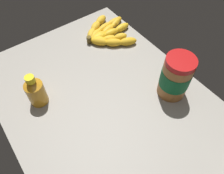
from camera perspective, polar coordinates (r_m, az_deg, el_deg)
The scene contains 4 objects.
ground_plane at distance 77.08cm, azimuth 0.22°, elevation -6.51°, with size 99.78×66.15×4.64cm, color gray.
banana_bunch at distance 99.22cm, azimuth -1.33°, elevation 14.01°, with size 25.01×22.44×3.39cm.
peanut_butter_jar at distance 75.65cm, azimuth 16.28°, elevation 2.52°, with size 10.06×10.06×16.45cm.
honey_bottle at distance 76.43cm, azimuth -19.36°, elevation -1.01°, with size 6.18×6.18×12.97cm.
Camera 1 is at (31.17, -23.25, 64.23)cm, focal length 34.96 mm.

